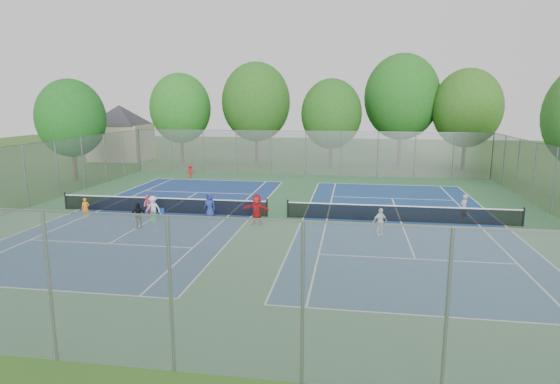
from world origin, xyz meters
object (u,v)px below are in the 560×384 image
(ball_hopper, at_px, (154,217))
(instructor, at_px, (464,208))
(net_right, at_px, (401,214))
(ball_crate, at_px, (162,210))
(net_left, at_px, (163,205))

(ball_hopper, height_order, instructor, instructor)
(net_right, height_order, ball_crate, net_right)
(instructor, bearing_deg, net_right, -32.38)
(net_left, xyz_separation_m, ball_crate, (-0.07, -0.02, -0.30))
(net_left, bearing_deg, instructor, 2.22)
(net_right, bearing_deg, instructor, 11.12)
(net_left, bearing_deg, net_right, 0.00)
(net_left, height_order, ball_crate, net_left)
(instructor, bearing_deg, net_left, -41.28)
(net_left, relative_size, instructor, 8.33)
(net_right, xyz_separation_m, ball_hopper, (-13.58, -2.24, -0.17))
(net_left, relative_size, net_right, 1.00)
(net_right, height_order, instructor, instructor)
(net_left, distance_m, net_right, 14.00)
(net_right, bearing_deg, ball_hopper, -170.65)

